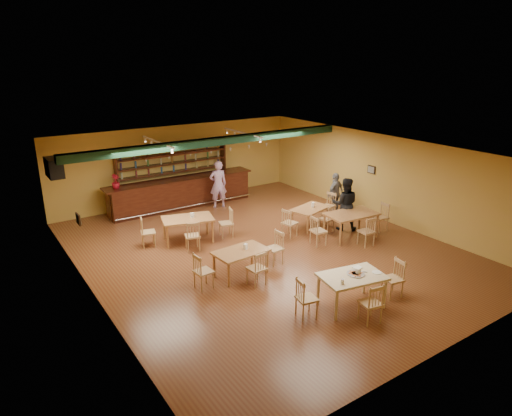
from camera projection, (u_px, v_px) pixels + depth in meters
floor at (265, 250)px, 13.70m from camera, size 12.00×12.00×0.00m
ceiling_beam at (216, 141)px, 14.98m from camera, size 10.00×0.30×0.25m
track_rail_left at (158, 142)px, 14.48m from camera, size 0.05×2.50×0.05m
track_rail_right at (243, 133)px, 16.17m from camera, size 0.05×2.50×0.05m
ac_unit at (55, 168)px, 13.71m from camera, size 0.34×0.70×0.48m
picture_left at (78, 219)px, 11.31m from camera, size 0.04×0.34×0.28m
picture_right at (371, 170)px, 16.17m from camera, size 0.04×0.34×0.28m
bar_counter at (181, 193)px, 17.41m from camera, size 5.83×0.85×1.13m
back_bar_hutch at (174, 175)px, 17.72m from camera, size 4.51×0.40×2.28m
poinsettia at (115, 182)px, 15.85m from camera, size 0.36×0.36×0.51m
dining_table_a at (188, 230)px, 14.23m from camera, size 1.74×1.31×0.78m
dining_table_b at (310, 217)px, 15.44m from camera, size 1.52×1.13×0.68m
dining_table_c at (241, 263)px, 12.05m from camera, size 1.46×0.94×0.70m
dining_table_d at (351, 225)px, 14.54m from camera, size 1.71×1.12×0.82m
near_table at (351, 291)px, 10.55m from camera, size 1.61×1.20×0.78m
pizza_tray at (356, 274)px, 10.48m from camera, size 0.48×0.48×0.01m
parmesan_shaker at (342, 281)px, 10.03m from camera, size 0.09×0.09×0.11m
napkin_stack at (357, 268)px, 10.78m from camera, size 0.22×0.17×0.03m
pizza_server at (359, 271)px, 10.60m from camera, size 0.28×0.30×0.00m
side_plate at (377, 272)px, 10.56m from camera, size 0.26×0.26×0.01m
patron_bar at (218, 184)px, 17.26m from camera, size 0.75×0.59×1.82m
patron_right_a at (345, 204)px, 15.06m from camera, size 1.09×1.07×1.78m
patron_right_b at (335, 193)px, 16.63m from camera, size 0.96×0.59×1.53m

